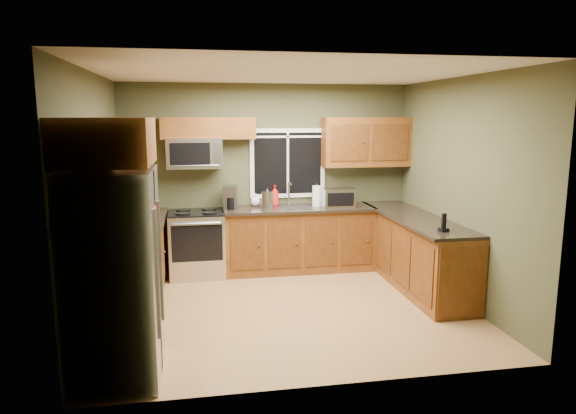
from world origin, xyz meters
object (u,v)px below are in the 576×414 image
object	(u,v)px
paper_towel_roll	(317,196)
coffee_maker	(230,198)
microwave	(194,153)
kettle	(267,199)
toaster_oven	(338,198)
refrigerator	(114,276)
cordless_phone	(444,226)
soap_bottle_a	(275,195)
soap_bottle_c	(256,200)
range	(197,243)

from	to	relation	value
paper_towel_roll	coffee_maker	bearing A→B (deg)	179.59
microwave	kettle	bearing A→B (deg)	-8.30
toaster_oven	paper_towel_roll	distance (m)	0.31
coffee_maker	refrigerator	bearing A→B (deg)	-112.33
cordless_phone	soap_bottle_a	bearing A→B (deg)	128.22
refrigerator	soap_bottle_c	size ratio (longest dim) A/B	9.93
paper_towel_roll	cordless_phone	distance (m)	2.17
range	microwave	distance (m)	1.27
refrigerator	cordless_phone	world-z (taller)	refrigerator
paper_towel_roll	cordless_phone	bearing A→B (deg)	-61.47
kettle	cordless_phone	distance (m)	2.54
range	coffee_maker	world-z (taller)	coffee_maker
refrigerator	kettle	size ratio (longest dim) A/B	6.09
microwave	toaster_oven	world-z (taller)	microwave
paper_towel_roll	refrigerator	bearing A→B (deg)	-130.51
range	coffee_maker	bearing A→B (deg)	9.06
toaster_oven	cordless_phone	world-z (taller)	toaster_oven
toaster_oven	soap_bottle_a	distance (m)	0.92
kettle	cordless_phone	world-z (taller)	kettle
soap_bottle_a	toaster_oven	bearing A→B (deg)	-20.16
kettle	cordless_phone	size ratio (longest dim) A/B	1.41
microwave	paper_towel_roll	size ratio (longest dim) A/B	2.32
range	coffee_maker	distance (m)	0.79
range	paper_towel_roll	xyz separation A→B (m)	(1.74, 0.07, 0.62)
refrigerator	cordless_phone	xyz separation A→B (m)	(3.46, 0.93, 0.10)
soap_bottle_a	microwave	bearing A→B (deg)	-175.28
microwave	soap_bottle_c	distance (m)	1.11
microwave	soap_bottle_a	xyz separation A→B (m)	(1.14, 0.09, -0.64)
soap_bottle_c	coffee_maker	bearing A→B (deg)	-157.81
paper_towel_roll	range	bearing A→B (deg)	-177.77
paper_towel_roll	soap_bottle_c	bearing A→B (deg)	169.49
coffee_maker	soap_bottle_c	distance (m)	0.41
refrigerator	microwave	distance (m)	3.10
range	coffee_maker	xyz separation A→B (m)	(0.48, 0.08, 0.62)
cordless_phone	kettle	bearing A→B (deg)	134.11
toaster_oven	soap_bottle_a	xyz separation A→B (m)	(-0.87, 0.32, 0.01)
toaster_oven	cordless_phone	xyz separation A→B (m)	(0.76, -1.75, -0.08)
refrigerator	toaster_oven	xyz separation A→B (m)	(2.70, 2.68, 0.18)
cordless_phone	refrigerator	bearing A→B (deg)	-164.89
toaster_oven	coffee_maker	world-z (taller)	coffee_maker
microwave	soap_bottle_c	bearing A→B (deg)	6.27
range	soap_bottle_a	size ratio (longest dim) A/B	3.15
range	soap_bottle_a	world-z (taller)	soap_bottle_a
soap_bottle_c	microwave	bearing A→B (deg)	-173.73
refrigerator	microwave	size ratio (longest dim) A/B	2.37
range	soap_bottle_a	bearing A→B (deg)	11.40
toaster_oven	refrigerator	bearing A→B (deg)	-135.17
range	toaster_oven	bearing A→B (deg)	-2.49
microwave	soap_bottle_c	size ratio (longest dim) A/B	4.19
range	paper_towel_roll	distance (m)	1.84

